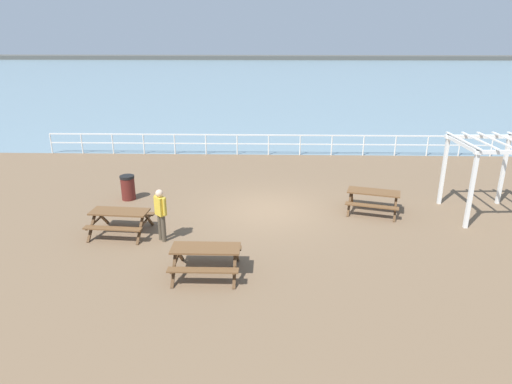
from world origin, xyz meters
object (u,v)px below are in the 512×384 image
picnic_table_mid_centre (206,254)px  visitor (161,212)px  lattice_pergola (492,160)px  litter_bin (128,187)px  picnic_table_near_right (373,196)px  picnic_table_near_left (120,217)px

picnic_table_mid_centre → visitor: visitor is taller
picnic_table_mid_centre → lattice_pergola: bearing=25.2°
lattice_pergola → litter_bin: bearing=172.6°
picnic_table_mid_centre → visitor: (-1.62, 1.99, 0.36)m
lattice_pergola → litter_bin: 13.06m
visitor → lattice_pergola: lattice_pergola is taller
visitor → litter_bin: 4.16m
picnic_table_near_right → lattice_pergola: size_ratio=0.79×
picnic_table_near_right → picnic_table_mid_centre: same height
picnic_table_near_right → litter_bin: litter_bin is taller
lattice_pergola → picnic_table_near_right: bearing=175.1°
picnic_table_near_left → picnic_table_mid_centre: same height
lattice_pergola → picnic_table_mid_centre: bearing=-156.8°
visitor → picnic_table_near_right: bearing=-25.5°
picnic_table_near_right → picnic_table_near_left: bearing=-150.2°
litter_bin → picnic_table_near_right: bearing=-6.3°
picnic_table_near_right → litter_bin: size_ratio=2.25×
picnic_table_mid_centre → lattice_pergola: (9.18, 4.35, 1.41)m
picnic_table_near_right → visitor: (-6.98, -2.55, 0.36)m
picnic_table_mid_centre → litter_bin: (-3.74, 5.54, -0.10)m
picnic_table_near_right → litter_bin: 9.15m
lattice_pergola → picnic_table_near_left: bearing=-173.3°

